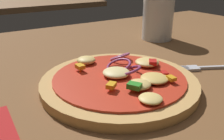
% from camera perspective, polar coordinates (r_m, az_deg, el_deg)
% --- Properties ---
extents(dining_table, '(1.29, 0.86, 0.03)m').
position_cam_1_polar(dining_table, '(0.41, 3.55, -3.26)').
color(dining_table, brown).
rests_on(dining_table, ground).
extents(pizza, '(0.23, 0.23, 0.03)m').
position_cam_1_polar(pizza, '(0.36, 1.91, -2.49)').
color(pizza, tan).
rests_on(pizza, dining_table).
extents(fork, '(0.15, 0.08, 0.00)m').
position_cam_1_polar(fork, '(0.46, 22.27, 0.54)').
color(fork, silver).
rests_on(fork, dining_table).
extents(beer_glass, '(0.08, 0.08, 0.14)m').
position_cam_1_polar(beer_glass, '(0.62, 10.81, 12.57)').
color(beer_glass, silver).
rests_on(beer_glass, dining_table).
extents(background_table, '(0.71, 0.64, 0.03)m').
position_cam_1_polar(background_table, '(1.61, -18.81, 14.97)').
color(background_table, brown).
rests_on(background_table, ground).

